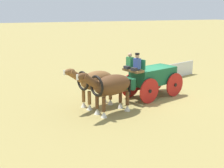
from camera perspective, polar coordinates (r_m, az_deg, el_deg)
ground_plane at (r=16.83m, az=8.14°, el=-2.49°), size 220.00×220.00×0.00m
show_wagon at (r=16.39m, az=7.86°, el=1.46°), size 5.70×2.42×2.75m
draft_horse_near at (r=13.61m, az=-0.33°, el=-0.45°), size 3.10×1.49×2.24m
draft_horse_off at (r=14.63m, az=-3.48°, el=0.50°), size 2.94×1.43×2.22m
sponsor_banner at (r=22.07m, az=13.56°, el=2.82°), size 3.09×0.95×1.10m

